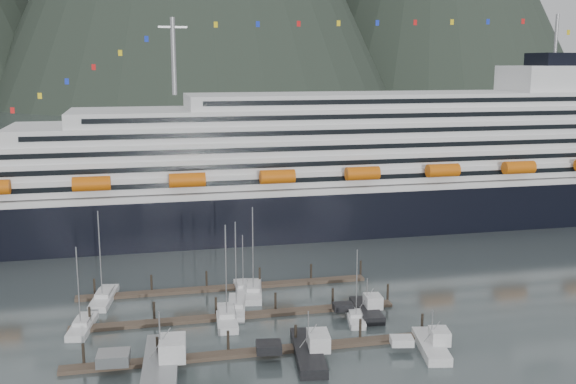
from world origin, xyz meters
name	(u,v)px	position (x,y,z in m)	size (l,w,h in m)	color
ground	(275,322)	(0.00, 0.00, 0.00)	(1600.00, 1600.00, 0.00)	#475353
cruise_ship	(353,173)	(30.03, 54.94, 12.04)	(210.00, 30.40, 50.30)	black
dock_near	(253,352)	(-4.93, -9.95, 0.31)	(48.18, 2.28, 3.20)	#483A2E
dock_mid	(238,315)	(-4.93, 3.05, 0.31)	(48.18, 2.28, 3.20)	#483A2E
dock_far	(226,287)	(-4.93, 16.05, 0.31)	(48.18, 2.28, 3.20)	#483A2E
sailboat_a	(82,327)	(-27.00, 3.34, 0.42)	(4.09, 9.47, 12.79)	silver
sailboat_c	(226,318)	(-6.76, 1.89, 0.44)	(3.67, 10.65, 15.23)	silver
sailboat_d	(237,308)	(-4.66, 5.91, 0.42)	(4.37, 11.10, 14.54)	silver
sailboat_e	(104,298)	(-24.48, 14.62, 0.44)	(4.54, 11.09, 15.33)	silver
sailboat_f	(243,289)	(-2.35, 14.56, 0.38)	(2.55, 7.87, 10.03)	silver
sailboat_g	(253,292)	(-0.94, 12.41, 0.43)	(4.49, 11.08, 15.23)	silver
sailboat_h	(355,318)	(11.64, -1.97, 0.39)	(3.72, 8.03, 11.28)	silver
trawler_a	(159,361)	(-16.90, -11.73, 1.00)	(10.94, 15.12, 8.21)	gray
trawler_c	(307,350)	(1.64, -12.40, 0.87)	(9.67, 13.58, 6.74)	black
trawler_d	(430,345)	(17.88, -14.09, 0.81)	(7.99, 10.65, 6.05)	silver
trawler_e	(366,309)	(13.97, 0.00, 0.82)	(7.40, 9.71, 6.12)	black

